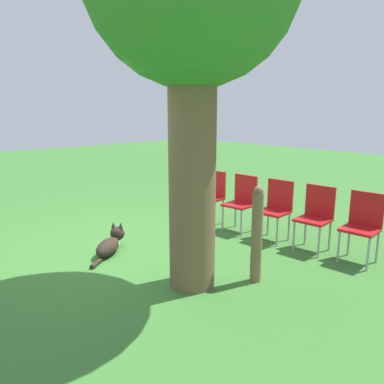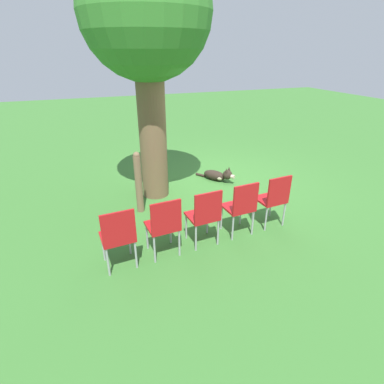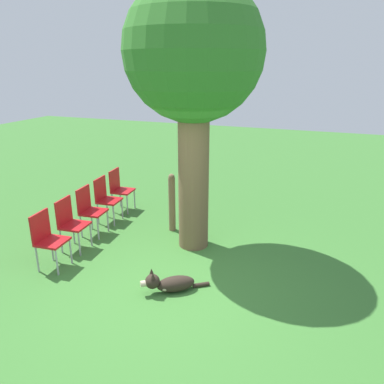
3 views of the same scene
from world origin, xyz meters
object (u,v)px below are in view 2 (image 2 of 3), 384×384
dog (218,175)px  red_chair_2 (205,214)px  red_chair_4 (118,235)px  oak_tree (146,20)px  red_chair_1 (241,205)px  fence_post (139,182)px  red_chair_0 (274,197)px  red_chair_3 (164,224)px

dog → red_chair_2: (-2.22, 1.26, 0.41)m
dog → red_chair_4: size_ratio=0.93×
oak_tree → red_chair_1: oak_tree is taller
dog → fence_post: bearing=-103.0°
red_chair_0 → fence_post: bearing=52.9°
dog → red_chair_0: bearing=-34.2°
fence_post → red_chair_2: (-1.41, -0.72, -0.04)m
red_chair_2 → oak_tree: bearing=3.1°
red_chair_3 → red_chair_4: (-0.06, 0.65, 0.00)m
red_chair_2 → red_chair_4: size_ratio=1.00×
dog → red_chair_2: size_ratio=0.93×
red_chair_1 → red_chair_4: bearing=90.8°
red_chair_1 → red_chair_0: bearing=-89.2°
red_chair_0 → red_chair_3: (-0.18, 1.95, 0.00)m
dog → fence_post: size_ratio=0.75×
red_chair_0 → red_chair_1: 0.65m
oak_tree → red_chair_2: oak_tree is taller
red_chair_3 → red_chair_1: bearing=-89.2°
red_chair_1 → red_chair_3: 1.30m
red_chair_0 → red_chair_4: size_ratio=1.00×
red_chair_1 → red_chair_2: bearing=90.8°
red_chair_1 → red_chair_2: same height
oak_tree → red_chair_2: (-2.03, -0.26, -2.67)m
red_chair_2 → red_chair_1: bearing=-89.2°
dog → oak_tree: bearing=-118.1°
dog → red_chair_0: 2.15m
red_chair_0 → red_chair_2: 1.30m
red_chair_0 → red_chair_1: (-0.06, 0.65, 0.00)m
fence_post → red_chair_0: 2.40m
oak_tree → fence_post: oak_tree is taller
red_chair_1 → red_chair_4: same height
oak_tree → red_chair_3: 3.41m
fence_post → red_chair_4: 1.64m
oak_tree → fence_post: 2.74m
red_chair_1 → dog: bearing=-20.1°
oak_tree → red_chair_4: 3.58m
red_chair_1 → red_chair_3: size_ratio=1.00×
red_chair_0 → oak_tree: bearing=34.9°
oak_tree → red_chair_3: oak_tree is taller
fence_post → red_chair_4: fence_post is taller
red_chair_0 → red_chair_1: same height
oak_tree → red_chair_3: bearing=169.5°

